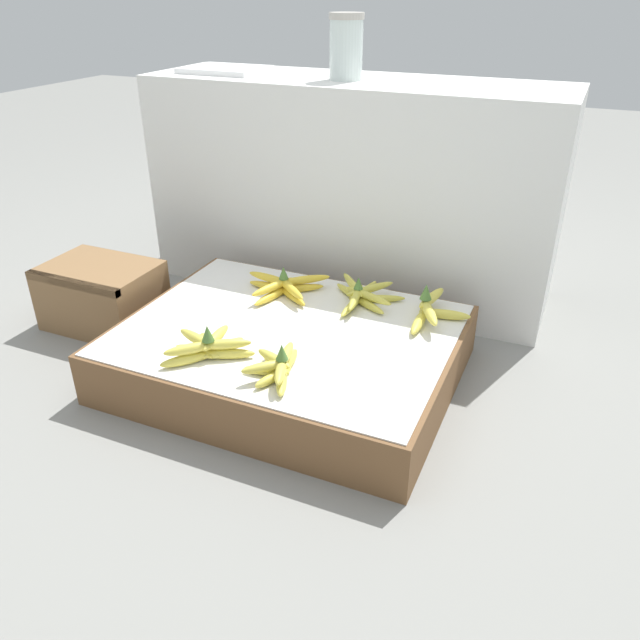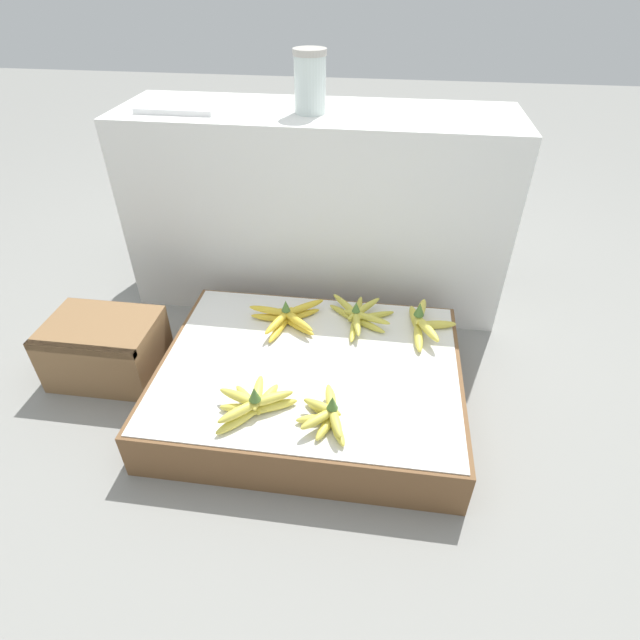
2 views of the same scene
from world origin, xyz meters
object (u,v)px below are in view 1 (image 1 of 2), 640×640
banana_bunch_front_midright (277,367)px  banana_bunch_back_right (430,309)px  banana_bunch_back_midleft (284,287)px  banana_bunch_back_midright (362,295)px  wooden_crate (102,295)px  glass_jar (346,47)px  banana_bunch_front_midleft (208,347)px  foam_tray_white (225,69)px

banana_bunch_front_midright → banana_bunch_back_right: banana_bunch_back_right is taller
banana_bunch_back_midleft → banana_bunch_back_midright: size_ratio=0.97×
banana_bunch_front_midright → banana_bunch_back_midright: bearing=83.8°
banana_bunch_back_midright → banana_bunch_back_midleft: bearing=-168.4°
wooden_crate → glass_jar: (0.61, 0.59, 0.73)m
wooden_crate → banana_bunch_front_midleft: bearing=-23.5°
banana_bunch_back_midleft → wooden_crate: bearing=-165.7°
banana_bunch_front_midright → banana_bunch_back_right: (0.26, 0.44, 0.00)m
wooden_crate → foam_tray_white: 0.89m
wooden_crate → banana_bunch_back_midleft: size_ratio=1.38×
wooden_crate → glass_jar: bearing=44.0°
banana_bunch_back_right → glass_jar: glass_jar is taller
banana_bunch_back_right → foam_tray_white: size_ratio=0.93×
banana_bunch_back_right → glass_jar: 0.88m
wooden_crate → foam_tray_white: foam_tray_white is taller
banana_bunch_back_right → banana_bunch_front_midleft: bearing=-137.5°
banana_bunch_front_midleft → banana_bunch_back_midleft: banana_bunch_front_midleft is taller
banana_bunch_front_midleft → banana_bunch_front_midright: size_ratio=1.08×
wooden_crate → banana_bunch_back_midleft: bearing=14.3°
wooden_crate → glass_jar: size_ratio=1.81×
banana_bunch_front_midleft → foam_tray_white: size_ratio=0.82×
banana_bunch_back_midleft → glass_jar: size_ratio=1.31×
banana_bunch_back_right → foam_tray_white: foam_tray_white is taller
banana_bunch_back_midright → glass_jar: 0.79m
banana_bunch_front_midleft → glass_jar: (0.04, 0.84, 0.65)m
wooden_crate → banana_bunch_back_midleft: banana_bunch_back_midleft is taller
wooden_crate → banana_bunch_back_midleft: 0.62m
wooden_crate → glass_jar: 1.12m
banana_bunch_back_midleft → banana_bunch_back_midright: (0.24, 0.05, -0.00)m
banana_bunch_back_midleft → foam_tray_white: foam_tray_white is taller
banana_bunch_back_midleft → banana_bunch_back_right: 0.45m
foam_tray_white → banana_bunch_back_right: bearing=-25.3°
wooden_crate → banana_bunch_back_right: bearing=9.8°
banana_bunch_back_midleft → glass_jar: 0.78m
banana_bunch_back_midright → wooden_crate: bearing=-166.4°
glass_jar → banana_bunch_front_midleft: bearing=-92.5°
banana_bunch_back_midleft → banana_bunch_front_midright: bearing=-65.5°
glass_jar → banana_bunch_back_midright: bearing=-60.6°
glass_jar → wooden_crate: bearing=-136.0°
glass_jar → banana_bunch_front_midright: bearing=-78.7°
wooden_crate → banana_bunch_front_midleft: size_ratio=1.58×
banana_bunch_back_right → banana_bunch_back_midright: bearing=174.5°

